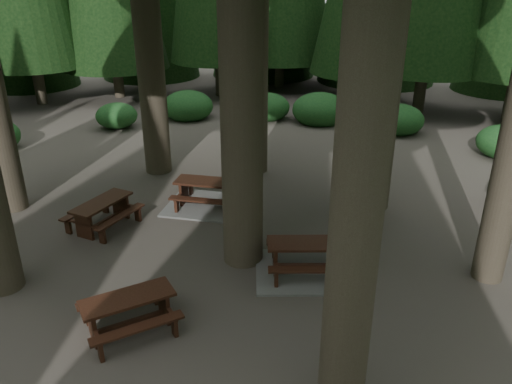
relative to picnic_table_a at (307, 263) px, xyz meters
The scene contains 6 objects.
ground 2.26m from the picnic_table_a, behind, with size 80.00×80.00×0.00m, color #514842.
picnic_table_a is the anchor object (origin of this frame).
picnic_table_b 5.16m from the picnic_table_a, behind, with size 1.34×1.63×0.69m.
picnic_table_c 3.94m from the picnic_table_a, 154.68° to the left, with size 2.60×2.35×0.74m.
picnic_table_e 3.70m from the picnic_table_a, 121.68° to the right, with size 1.89×1.98×0.67m.
shrub_ring 1.57m from the picnic_table_a, 165.62° to the left, with size 23.86×24.64×1.49m.
Camera 1 is at (5.56, -7.84, 5.67)m, focal length 35.00 mm.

